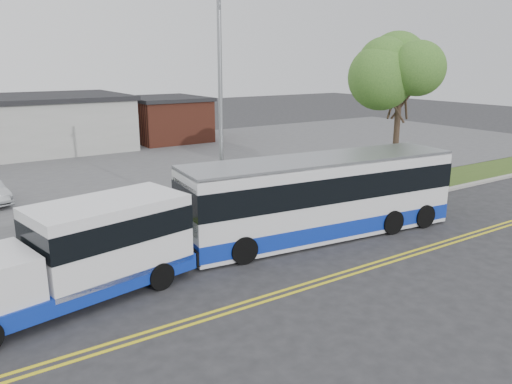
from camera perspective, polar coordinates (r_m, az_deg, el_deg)
ground at (r=18.27m, az=-7.69°, el=-7.72°), size 140.00×140.00×0.00m
lane_line_north at (r=15.19m, az=-1.18°, el=-12.43°), size 70.00×0.12×0.01m
lane_line_south at (r=14.97m, az=-0.55°, el=-12.87°), size 70.00×0.12×0.01m
curb at (r=19.17m, az=-9.14°, el=-6.43°), size 80.00×0.30×0.15m
verge at (r=20.74m, az=-11.21°, el=-4.95°), size 80.00×3.30×0.10m
parking_lot at (r=33.80m, az=-20.40°, el=2.06°), size 80.00×25.00×0.10m
brick_wing at (r=45.20m, az=-10.24°, el=8.22°), size 6.30×7.30×3.90m
tree_east at (r=27.99m, az=16.20°, el=12.69°), size 5.20×5.20×8.33m
streetlight_near at (r=20.77m, az=-3.97°, el=10.00°), size 0.35×1.53×9.50m
shuttle_bus at (r=15.80m, az=-18.74°, el=-6.12°), size 7.75×3.74×2.86m
transit_bus at (r=20.31m, az=7.40°, el=-0.52°), size 11.86×3.85×3.23m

